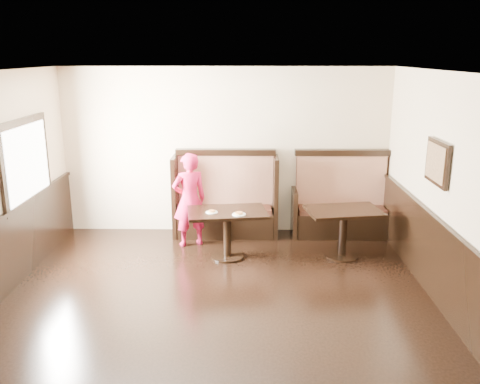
{
  "coord_description": "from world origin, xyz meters",
  "views": [
    {
      "loc": [
        0.37,
        -4.96,
        2.99
      ],
      "look_at": [
        0.26,
        2.35,
        1.0
      ],
      "focal_mm": 38.0,
      "sensor_mm": 36.0,
      "label": 1
    }
  ],
  "objects_px": {
    "booth_neighbor": "(340,207)",
    "child": "(190,200)",
    "table_main": "(227,222)",
    "table_neighbor": "(343,222)",
    "booth_main": "(226,204)"
  },
  "relations": [
    {
      "from": "table_main",
      "to": "booth_neighbor",
      "type": "bearing_deg",
      "value": 21.26
    },
    {
      "from": "booth_main",
      "to": "table_main",
      "type": "height_order",
      "value": "booth_main"
    },
    {
      "from": "booth_neighbor",
      "to": "table_main",
      "type": "relative_size",
      "value": 1.32
    },
    {
      "from": "booth_main",
      "to": "table_main",
      "type": "distance_m",
      "value": 1.06
    },
    {
      "from": "table_main",
      "to": "child",
      "type": "distance_m",
      "value": 0.83
    },
    {
      "from": "table_neighbor",
      "to": "child",
      "type": "distance_m",
      "value": 2.42
    },
    {
      "from": "table_main",
      "to": "table_neighbor",
      "type": "distance_m",
      "value": 1.75
    },
    {
      "from": "booth_neighbor",
      "to": "table_main",
      "type": "height_order",
      "value": "booth_neighbor"
    },
    {
      "from": "booth_main",
      "to": "table_main",
      "type": "xyz_separation_m",
      "value": [
        0.07,
        -1.06,
        0.04
      ]
    },
    {
      "from": "table_main",
      "to": "table_neighbor",
      "type": "relative_size",
      "value": 1.06
    },
    {
      "from": "booth_neighbor",
      "to": "table_main",
      "type": "xyz_separation_m",
      "value": [
        -1.88,
        -1.06,
        0.09
      ]
    },
    {
      "from": "booth_neighbor",
      "to": "child",
      "type": "xyz_separation_m",
      "value": [
        -2.5,
        -0.53,
        0.28
      ]
    },
    {
      "from": "table_neighbor",
      "to": "booth_neighbor",
      "type": "bearing_deg",
      "value": 73.03
    },
    {
      "from": "child",
      "to": "booth_main",
      "type": "bearing_deg",
      "value": -159.48
    },
    {
      "from": "table_main",
      "to": "table_neighbor",
      "type": "xyz_separation_m",
      "value": [
        1.75,
        0.05,
        -0.0
      ]
    }
  ]
}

